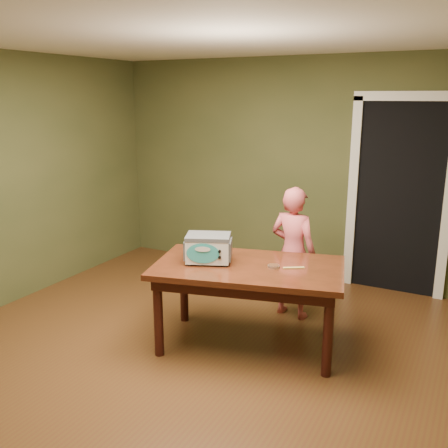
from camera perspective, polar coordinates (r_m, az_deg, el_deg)
name	(u,v)px	position (r m, az deg, el deg)	size (l,w,h in m)	color
floor	(177,362)	(4.34, -5.41, -15.38)	(5.00, 5.00, 0.00)	#4F3316
room_shell	(172,157)	(3.79, -6.02, 7.61)	(4.52, 5.02, 2.61)	#4F502A
doorway	(403,195)	(6.07, 19.78, 3.18)	(1.10, 0.66, 2.25)	black
dining_table	(248,276)	(4.31, 2.80, -5.95)	(1.77, 1.27, 0.75)	#38190C
toy_oven	(208,247)	(4.31, -1.82, -2.68)	(0.46, 0.39, 0.25)	#4C4F54
baking_pan	(274,266)	(4.23, 5.70, -4.81)	(0.10, 0.10, 0.02)	silver
spatula	(294,268)	(4.24, 7.98, -4.96)	(0.18, 0.03, 0.01)	#D4BA5C
child	(293,253)	(4.95, 7.90, -3.25)	(0.48, 0.31, 1.32)	#D4575E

